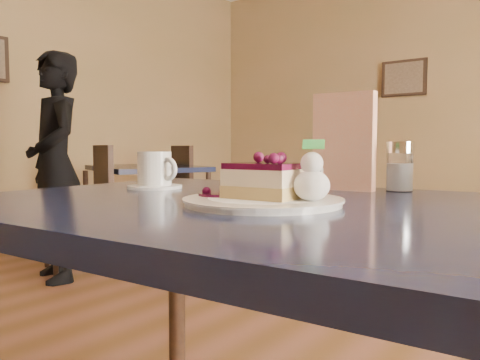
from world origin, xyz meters
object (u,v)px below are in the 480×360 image
Objects in this scene: bg_table_far_left at (148,244)px; patron at (56,166)px; coffee_set at (155,172)px; main_table at (277,245)px; dessert_plate at (263,202)px; cheesecake_slice at (263,181)px.

patron is at bearing -60.90° from bg_table_far_left.
main_table is at bearing -8.95° from coffee_set.
coffee_set reaches higher than dessert_plate.
cheesecake_slice is at bearing -5.74° from patron.
cheesecake_slice reaches higher than dessert_plate.
patron is at bearing 156.28° from dessert_plate.
cheesecake_slice is at bearing -16.82° from bg_table_far_left.
coffee_set is at bearing -20.02° from bg_table_far_left.
cheesecake_slice reaches higher than bg_table_far_left.
coffee_set is at bearing 167.42° from main_table.
cheesecake_slice is 0.09× the size of patron.
bg_table_far_left is at bearing 138.50° from cheesecake_slice.
coffee_set is (-0.42, 0.12, -0.00)m from cheesecake_slice.
patron is (-2.49, 1.09, -0.07)m from cheesecake_slice.
main_table is at bearing 93.63° from dessert_plate.
main_table is at bearing 90.00° from cheesecake_slice.
main_table is at bearing -16.10° from bg_table_far_left.
cheesecake_slice is 0.90× the size of coffee_set.
coffee_set is at bearing 160.43° from cheesecake_slice.
dessert_plate is at bearing -90.00° from main_table.
dessert_plate is 1.91× the size of coffee_set.
patron is (-2.48, 1.04, 0.06)m from main_table.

